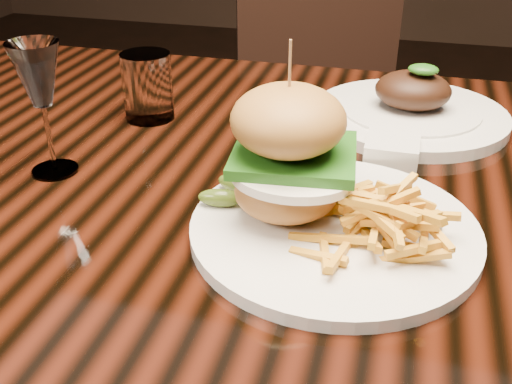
% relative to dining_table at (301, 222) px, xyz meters
% --- Properties ---
extents(dining_table, '(1.60, 0.90, 0.75)m').
position_rel_dining_table_xyz_m(dining_table, '(0.00, 0.00, 0.00)').
color(dining_table, black).
rests_on(dining_table, ground).
extents(burger_plate, '(0.32, 0.32, 0.21)m').
position_rel_dining_table_xyz_m(burger_plate, '(0.05, -0.13, 0.13)').
color(burger_plate, silver).
rests_on(burger_plate, dining_table).
extents(ramekin, '(0.08, 0.08, 0.03)m').
position_rel_dining_table_xyz_m(ramekin, '(0.11, 0.06, 0.09)').
color(ramekin, silver).
rests_on(ramekin, dining_table).
extents(wine_glass, '(0.06, 0.06, 0.17)m').
position_rel_dining_table_xyz_m(wine_glass, '(-0.32, -0.08, 0.20)').
color(wine_glass, white).
rests_on(wine_glass, dining_table).
extents(water_tumbler, '(0.08, 0.08, 0.10)m').
position_rel_dining_table_xyz_m(water_tumbler, '(-0.27, 0.12, 0.13)').
color(water_tumbler, white).
rests_on(water_tumbler, dining_table).
extents(far_dish, '(0.30, 0.30, 0.10)m').
position_rel_dining_table_xyz_m(far_dish, '(0.13, 0.21, 0.09)').
color(far_dish, silver).
rests_on(far_dish, dining_table).
extents(chair_far, '(0.59, 0.59, 0.95)m').
position_rel_dining_table_xyz_m(chair_far, '(-0.11, 0.89, -0.13)').
color(chair_far, black).
rests_on(chair_far, ground).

